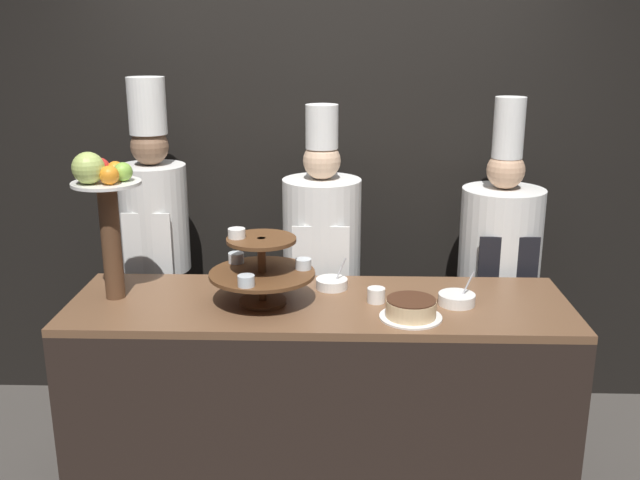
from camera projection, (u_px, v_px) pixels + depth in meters
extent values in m
cube|color=black|center=(325.00, 160.00, 3.96)|extent=(10.00, 0.06, 2.80)
cube|color=black|center=(319.00, 403.00, 3.25)|extent=(2.18, 0.68, 0.92)
cube|color=brown|center=(319.00, 305.00, 3.11)|extent=(2.18, 0.68, 0.03)
cylinder|color=brown|center=(263.00, 301.00, 3.09)|extent=(0.21, 0.21, 0.02)
cylinder|color=brown|center=(262.00, 271.00, 3.05)|extent=(0.04, 0.04, 0.29)
cylinder|color=brown|center=(262.00, 274.00, 3.05)|extent=(0.46, 0.46, 0.02)
cylinder|color=brown|center=(261.00, 240.00, 3.01)|extent=(0.30, 0.30, 0.02)
cylinder|color=silver|center=(236.00, 258.00, 3.17)|extent=(0.07, 0.07, 0.04)
cylinder|color=red|center=(236.00, 259.00, 3.17)|extent=(0.06, 0.06, 0.03)
cylinder|color=silver|center=(246.00, 281.00, 2.88)|extent=(0.07, 0.07, 0.04)
cylinder|color=beige|center=(246.00, 282.00, 2.88)|extent=(0.06, 0.06, 0.03)
cylinder|color=silver|center=(303.00, 264.00, 3.08)|extent=(0.07, 0.07, 0.04)
cylinder|color=green|center=(303.00, 265.00, 3.09)|extent=(0.06, 0.06, 0.03)
cylinder|color=white|center=(237.00, 233.00, 3.00)|extent=(0.07, 0.07, 0.04)
cylinder|color=brown|center=(111.00, 242.00, 3.09)|extent=(0.08, 0.08, 0.51)
cylinder|color=white|center=(106.00, 183.00, 3.01)|extent=(0.29, 0.29, 0.01)
sphere|color=#84B742|center=(123.00, 172.00, 3.00)|extent=(0.08, 0.08, 0.08)
sphere|color=orange|center=(115.00, 170.00, 3.07)|extent=(0.07, 0.07, 0.07)
sphere|color=red|center=(99.00, 168.00, 3.05)|extent=(0.09, 0.09, 0.09)
sphere|color=#ADC160|center=(88.00, 168.00, 2.94)|extent=(0.13, 0.13, 0.13)
sphere|color=orange|center=(109.00, 175.00, 2.94)|extent=(0.08, 0.08, 0.08)
cylinder|color=white|center=(411.00, 317.00, 2.93)|extent=(0.26, 0.26, 0.01)
cylinder|color=#E0BC89|center=(411.00, 308.00, 2.92)|extent=(0.21, 0.21, 0.07)
cylinder|color=#472819|center=(411.00, 300.00, 2.91)|extent=(0.20, 0.20, 0.01)
cylinder|color=white|center=(376.00, 295.00, 3.09)|extent=(0.08, 0.08, 0.06)
cylinder|color=white|center=(457.00, 299.00, 3.07)|extent=(0.16, 0.16, 0.05)
cylinder|color=#BCBCC1|center=(468.00, 284.00, 3.05)|extent=(0.05, 0.01, 0.11)
cylinder|color=white|center=(332.00, 283.00, 3.26)|extent=(0.15, 0.15, 0.04)
cylinder|color=#BCBCC1|center=(341.00, 270.00, 3.24)|extent=(0.05, 0.01, 0.11)
cube|color=#28282D|center=(163.00, 346.00, 3.88)|extent=(0.26, 0.14, 0.89)
cylinder|color=silver|center=(154.00, 218.00, 3.67)|extent=(0.35, 0.35, 0.55)
cube|color=white|center=(148.00, 248.00, 3.55)|extent=(0.24, 0.01, 0.35)
sphere|color=#846047|center=(150.00, 146.00, 3.57)|extent=(0.19, 0.19, 0.19)
cylinder|color=white|center=(147.00, 106.00, 3.51)|extent=(0.19, 0.19, 0.28)
cube|color=#28282D|center=(322.00, 350.00, 3.86)|extent=(0.30, 0.17, 0.86)
cylinder|color=white|center=(322.00, 228.00, 3.66)|extent=(0.40, 0.40, 0.51)
cube|color=white|center=(321.00, 258.00, 3.51)|extent=(0.28, 0.01, 0.33)
sphere|color=#DBB28E|center=(322.00, 161.00, 3.56)|extent=(0.19, 0.19, 0.19)
cylinder|color=white|center=(322.00, 127.00, 3.52)|extent=(0.16, 0.16, 0.22)
cube|color=black|center=(492.00, 356.00, 3.84)|extent=(0.31, 0.17, 0.82)
cylinder|color=white|center=(501.00, 238.00, 3.65)|extent=(0.42, 0.42, 0.51)
cube|color=black|center=(508.00, 269.00, 3.49)|extent=(0.29, 0.01, 0.33)
sphere|color=tan|center=(506.00, 170.00, 3.55)|extent=(0.19, 0.19, 0.19)
cylinder|color=white|center=(509.00, 128.00, 3.49)|extent=(0.15, 0.15, 0.30)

